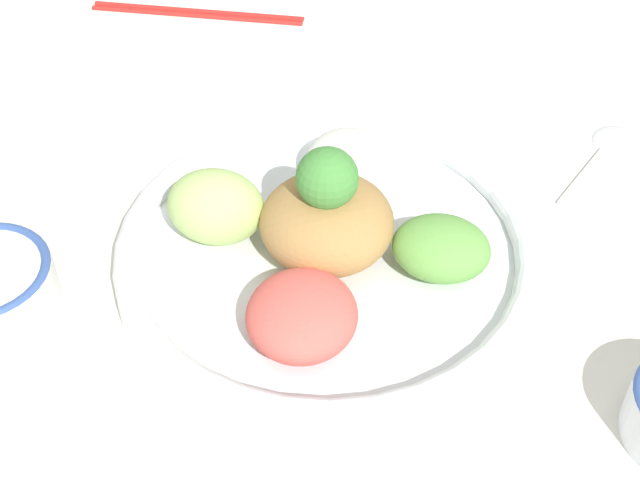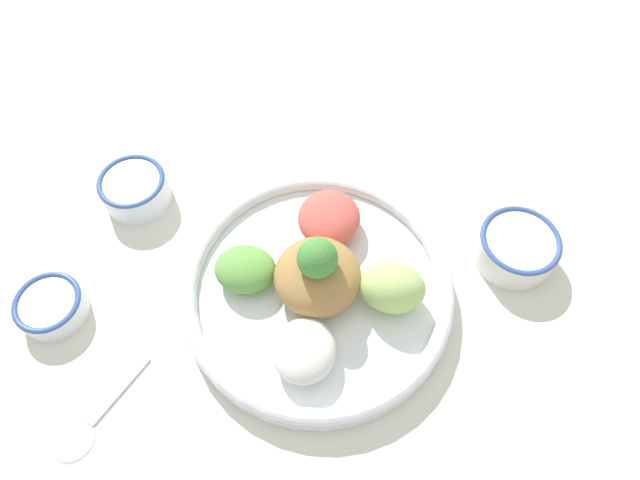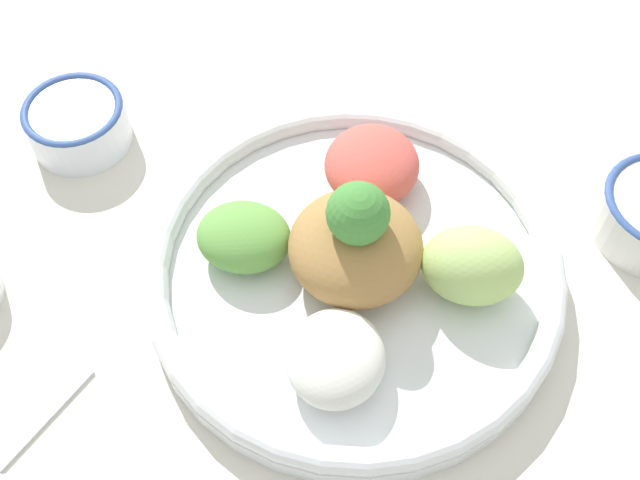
# 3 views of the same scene
# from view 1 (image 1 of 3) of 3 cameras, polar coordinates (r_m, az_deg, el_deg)

# --- Properties ---
(ground_plane) EXTENTS (2.40, 2.40, 0.00)m
(ground_plane) POSITION_cam_1_polar(r_m,az_deg,el_deg) (0.73, -1.35, -1.80)
(ground_plane) COLOR silver
(salad_platter) EXTENTS (0.34, 0.34, 0.12)m
(salad_platter) POSITION_cam_1_polar(r_m,az_deg,el_deg) (0.71, 0.32, -0.34)
(salad_platter) COLOR white
(salad_platter) RESTS_ON ground_plane
(chopsticks_pair_near) EXTENTS (0.23, 0.12, 0.01)m
(chopsticks_pair_near) POSITION_cam_1_polar(r_m,az_deg,el_deg) (1.05, -7.87, 14.29)
(chopsticks_pair_near) COLOR red
(chopsticks_pair_near) RESTS_ON ground_plane
(serving_spoon_main) EXTENTS (0.05, 0.14, 0.01)m
(serving_spoon_main) POSITION_cam_1_polar(r_m,az_deg,el_deg) (0.88, 17.86, 5.46)
(serving_spoon_main) COLOR silver
(serving_spoon_main) RESTS_ON ground_plane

